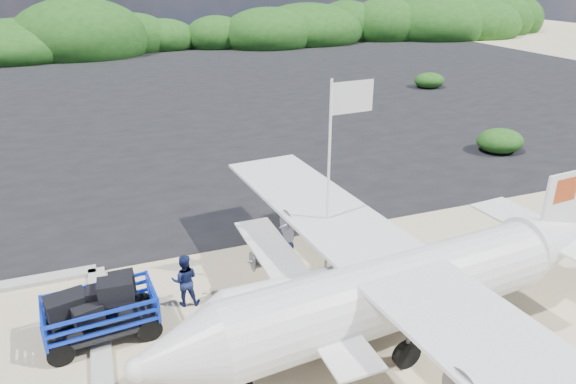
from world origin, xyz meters
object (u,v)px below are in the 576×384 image
baggage_cart (105,337)px  signboard (427,320)px  flagpole (325,291)px  crew_a (287,240)px  crew_b (185,280)px  aircraft_large (362,87)px

baggage_cart → signboard: (8.42, -2.41, 0.00)m
flagpole → crew_a: 2.21m
crew_b → flagpole: bearing=-179.2°
signboard → aircraft_large: aircraft_large is taller
crew_a → crew_b: size_ratio=1.03×
flagpole → signboard: 3.10m
crew_b → aircraft_large: (19.12, 25.03, -0.80)m
flagpole → crew_b: bearing=167.9°
crew_a → aircraft_large: 28.54m
flagpole → signboard: (2.10, -2.28, 0.00)m
baggage_cart → crew_b: bearing=12.5°
crew_a → crew_b: bearing=4.5°
crew_a → signboard: bearing=107.8°
flagpole → crew_b: (-4.01, 0.86, 0.80)m
baggage_cart → crew_b: 2.54m
signboard → aircraft_large: 31.02m
baggage_cart → aircraft_large: (21.43, 25.76, 0.00)m
crew_b → crew_a: bearing=-149.3°
aircraft_large → crew_b: bearing=47.7°
signboard → aircraft_large: bearing=80.2°
baggage_cart → aircraft_large: aircraft_large is taller
flagpole → crew_a: (-0.48, 2.00, 0.82)m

